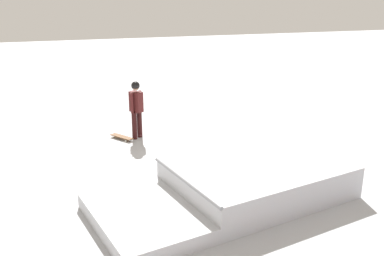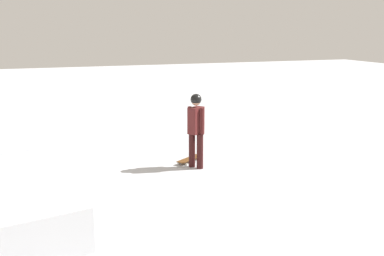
# 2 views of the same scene
# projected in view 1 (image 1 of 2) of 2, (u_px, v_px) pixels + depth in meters

# --- Properties ---
(ground_plane) EXTENTS (60.00, 60.00, 0.00)m
(ground_plane) POSITION_uv_depth(u_px,v_px,m) (218.00, 177.00, 10.43)
(ground_plane) COLOR #B7BABF
(skate_ramp) EXTENTS (5.84, 3.71, 0.74)m
(skate_ramp) POSITION_uv_depth(u_px,v_px,m) (240.00, 184.00, 9.30)
(skate_ramp) COLOR silver
(skate_ramp) RESTS_ON ground
(skater) EXTENTS (0.40, 0.44, 1.73)m
(skater) POSITION_uv_depth(u_px,v_px,m) (136.00, 105.00, 12.83)
(skater) COLOR black
(skater) RESTS_ON ground
(skateboard) EXTENTS (0.62, 0.77, 0.09)m
(skateboard) POSITION_uv_depth(u_px,v_px,m) (122.00, 137.00, 12.99)
(skateboard) COLOR #593314
(skateboard) RESTS_ON ground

